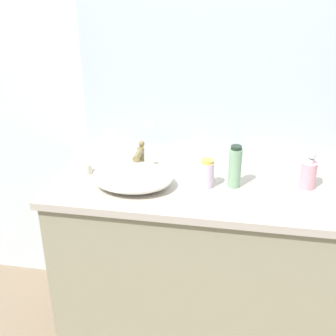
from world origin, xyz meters
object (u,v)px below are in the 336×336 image
object	(u,v)px
candle_jar	(86,169)
soap_dispenser	(309,173)
perfume_bottle	(207,174)
sink_basin	(132,177)
lotion_bottle	(235,167)

from	to	relation	value
candle_jar	soap_dispenser	bearing A→B (deg)	1.83
perfume_bottle	sink_basin	bearing A→B (deg)	-169.81
lotion_bottle	perfume_bottle	xyz separation A→B (m)	(-0.12, -0.02, -0.03)
lotion_bottle	candle_jar	xyz separation A→B (m)	(-0.69, 0.01, -0.07)
soap_dispenser	candle_jar	size ratio (longest dim) A/B	3.33
sink_basin	lotion_bottle	xyz separation A→B (m)	(0.44, 0.08, 0.05)
lotion_bottle	candle_jar	bearing A→B (deg)	178.97
soap_dispenser	lotion_bottle	distance (m)	0.32
lotion_bottle	perfume_bottle	bearing A→B (deg)	-168.93
soap_dispenser	lotion_bottle	size ratio (longest dim) A/B	0.92
sink_basin	lotion_bottle	size ratio (longest dim) A/B	1.87
soap_dispenser	sink_basin	bearing A→B (deg)	-170.58
sink_basin	candle_jar	bearing A→B (deg)	159.26
lotion_bottle	soap_dispenser	bearing A→B (deg)	8.00
soap_dispenser	perfume_bottle	distance (m)	0.44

